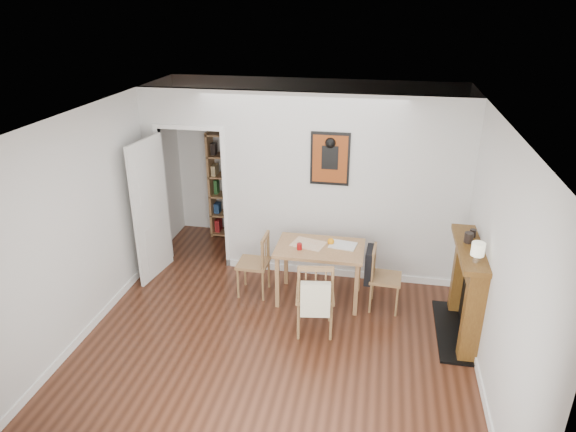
% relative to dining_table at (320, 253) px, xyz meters
% --- Properties ---
extents(ground, '(5.20, 5.20, 0.00)m').
position_rel_dining_table_xyz_m(ground, '(-0.38, -0.70, -0.67)').
color(ground, '#512A1A').
rests_on(ground, ground).
extents(room_shell, '(5.20, 5.20, 5.20)m').
position_rel_dining_table_xyz_m(room_shell, '(-0.28, 0.65, 0.62)').
color(room_shell, silver).
rests_on(room_shell, ground).
extents(dining_table, '(1.12, 0.72, 0.77)m').
position_rel_dining_table_xyz_m(dining_table, '(0.00, 0.00, 0.00)').
color(dining_table, '#A87B4E').
rests_on(dining_table, ground).
extents(chair_left, '(0.45, 0.45, 0.88)m').
position_rel_dining_table_xyz_m(chair_left, '(-0.89, -0.02, -0.23)').
color(chair_left, olive).
rests_on(chair_left, ground).
extents(chair_right, '(0.50, 0.45, 0.85)m').
position_rel_dining_table_xyz_m(chair_right, '(0.84, -0.06, -0.23)').
color(chair_right, olive).
rests_on(chair_right, ground).
extents(chair_front, '(0.55, 0.61, 0.98)m').
position_rel_dining_table_xyz_m(chair_front, '(0.04, -0.72, -0.18)').
color(chair_front, olive).
rests_on(chair_front, ground).
extents(bookshelf, '(0.75, 0.30, 1.77)m').
position_rel_dining_table_xyz_m(bookshelf, '(-1.66, 1.70, 0.20)').
color(bookshelf, '#A87B4E').
rests_on(bookshelf, ground).
extents(fireplace, '(0.45, 1.25, 1.16)m').
position_rel_dining_table_xyz_m(fireplace, '(1.78, -0.45, -0.06)').
color(fireplace, brown).
rests_on(fireplace, ground).
extents(red_glass, '(0.07, 0.07, 0.08)m').
position_rel_dining_table_xyz_m(red_glass, '(-0.25, -0.12, 0.13)').
color(red_glass, maroon).
rests_on(red_glass, dining_table).
extents(orange_fruit, '(0.09, 0.09, 0.09)m').
position_rel_dining_table_xyz_m(orange_fruit, '(0.13, 0.10, 0.14)').
color(orange_fruit, orange).
rests_on(orange_fruit, dining_table).
extents(placemat, '(0.48, 0.41, 0.00)m').
position_rel_dining_table_xyz_m(placemat, '(-0.16, 0.06, 0.09)').
color(placemat, beige).
rests_on(placemat, dining_table).
extents(notebook, '(0.37, 0.30, 0.02)m').
position_rel_dining_table_xyz_m(notebook, '(0.28, 0.09, 0.10)').
color(notebook, silver).
rests_on(notebook, dining_table).
extents(mantel_lamp, '(0.14, 0.14, 0.22)m').
position_rel_dining_table_xyz_m(mantel_lamp, '(1.74, -0.82, 0.62)').
color(mantel_lamp, silver).
rests_on(mantel_lamp, fireplace).
extents(ceramic_jar_a, '(0.10, 0.10, 0.12)m').
position_rel_dining_table_xyz_m(ceramic_jar_a, '(1.72, -0.35, 0.55)').
color(ceramic_jar_a, black).
rests_on(ceramic_jar_a, fireplace).
extents(ceramic_jar_b, '(0.07, 0.07, 0.09)m').
position_rel_dining_table_xyz_m(ceramic_jar_b, '(1.79, -0.19, 0.53)').
color(ceramic_jar_b, black).
rests_on(ceramic_jar_b, fireplace).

